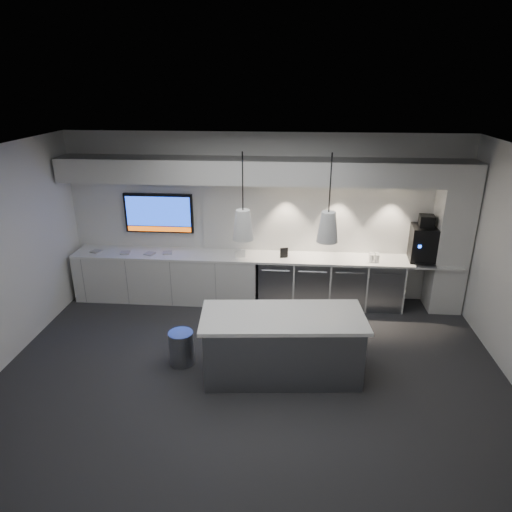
# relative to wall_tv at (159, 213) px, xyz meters

# --- Properties ---
(floor) EXTENTS (7.00, 7.00, 0.00)m
(floor) POSITION_rel_wall_tv_xyz_m (1.90, -2.45, -1.56)
(floor) COLOR #28292B
(floor) RESTS_ON ground
(ceiling) EXTENTS (7.00, 7.00, 0.00)m
(ceiling) POSITION_rel_wall_tv_xyz_m (1.90, -2.45, 1.44)
(ceiling) COLOR black
(ceiling) RESTS_ON wall_back
(wall_back) EXTENTS (7.00, 0.00, 7.00)m
(wall_back) POSITION_rel_wall_tv_xyz_m (1.90, 0.05, -0.06)
(wall_back) COLOR silver
(wall_back) RESTS_ON floor
(wall_front) EXTENTS (7.00, 0.00, 7.00)m
(wall_front) POSITION_rel_wall_tv_xyz_m (1.90, -4.95, -0.06)
(wall_front) COLOR silver
(wall_front) RESTS_ON floor
(back_counter) EXTENTS (6.80, 0.65, 0.04)m
(back_counter) POSITION_rel_wall_tv_xyz_m (1.90, -0.27, -0.68)
(back_counter) COLOR white
(back_counter) RESTS_ON left_base_cabinets
(left_base_cabinets) EXTENTS (3.30, 0.63, 0.86)m
(left_base_cabinets) POSITION_rel_wall_tv_xyz_m (0.15, -0.27, -1.13)
(left_base_cabinets) COLOR silver
(left_base_cabinets) RESTS_ON floor
(fridge_unit_a) EXTENTS (0.60, 0.61, 0.85)m
(fridge_unit_a) POSITION_rel_wall_tv_xyz_m (2.15, -0.27, -1.13)
(fridge_unit_a) COLOR gray
(fridge_unit_a) RESTS_ON floor
(fridge_unit_b) EXTENTS (0.60, 0.61, 0.85)m
(fridge_unit_b) POSITION_rel_wall_tv_xyz_m (2.78, -0.27, -1.13)
(fridge_unit_b) COLOR gray
(fridge_unit_b) RESTS_ON floor
(fridge_unit_c) EXTENTS (0.60, 0.61, 0.85)m
(fridge_unit_c) POSITION_rel_wall_tv_xyz_m (3.41, -0.27, -1.13)
(fridge_unit_c) COLOR gray
(fridge_unit_c) RESTS_ON floor
(fridge_unit_d) EXTENTS (0.60, 0.61, 0.85)m
(fridge_unit_d) POSITION_rel_wall_tv_xyz_m (4.04, -0.27, -1.13)
(fridge_unit_d) COLOR gray
(fridge_unit_d) RESTS_ON floor
(backsplash) EXTENTS (4.60, 0.03, 1.30)m
(backsplash) POSITION_rel_wall_tv_xyz_m (3.10, 0.03, -0.01)
(backsplash) COLOR silver
(backsplash) RESTS_ON wall_back
(soffit) EXTENTS (6.90, 0.60, 0.40)m
(soffit) POSITION_rel_wall_tv_xyz_m (1.90, -0.25, 0.84)
(soffit) COLOR silver
(soffit) RESTS_ON wall_back
(column) EXTENTS (0.55, 0.55, 2.60)m
(column) POSITION_rel_wall_tv_xyz_m (5.10, -0.25, -0.26)
(column) COLOR silver
(column) RESTS_ON floor
(wall_tv) EXTENTS (1.25, 0.07, 0.72)m
(wall_tv) POSITION_rel_wall_tv_xyz_m (0.00, 0.00, 0.00)
(wall_tv) COLOR black
(wall_tv) RESTS_ON wall_back
(island) EXTENTS (2.24, 1.12, 0.92)m
(island) POSITION_rel_wall_tv_xyz_m (2.32, -2.47, -1.10)
(island) COLOR gray
(island) RESTS_ON floor
(bin) EXTENTS (0.38, 0.38, 0.50)m
(bin) POSITION_rel_wall_tv_xyz_m (0.89, -2.31, -1.31)
(bin) COLOR gray
(bin) RESTS_ON floor
(coffee_machine) EXTENTS (0.48, 0.65, 0.80)m
(coffee_machine) POSITION_rel_wall_tv_xyz_m (4.66, -0.25, -0.33)
(coffee_machine) COLOR black
(coffee_machine) RESTS_ON back_counter
(sign_black) EXTENTS (0.14, 0.06, 0.18)m
(sign_black) POSITION_rel_wall_tv_xyz_m (2.28, -0.33, -0.57)
(sign_black) COLOR black
(sign_black) RESTS_ON back_counter
(sign_white) EXTENTS (0.18, 0.07, 0.14)m
(sign_white) POSITION_rel_wall_tv_xyz_m (1.52, -0.40, -0.59)
(sign_white) COLOR white
(sign_white) RESTS_ON back_counter
(cup_cluster) EXTENTS (0.16, 0.16, 0.14)m
(cup_cluster) POSITION_rel_wall_tv_xyz_m (3.82, -0.38, -0.59)
(cup_cluster) COLOR white
(cup_cluster) RESTS_ON back_counter
(tray_a) EXTENTS (0.20, 0.20, 0.02)m
(tray_a) POSITION_rel_wall_tv_xyz_m (-1.12, -0.33, -0.65)
(tray_a) COLOR #A0A0A0
(tray_a) RESTS_ON back_counter
(tray_b) EXTENTS (0.18, 0.18, 0.02)m
(tray_b) POSITION_rel_wall_tv_xyz_m (-0.57, -0.35, -0.65)
(tray_b) COLOR #A0A0A0
(tray_b) RESTS_ON back_counter
(tray_c) EXTENTS (0.20, 0.20, 0.02)m
(tray_c) POSITION_rel_wall_tv_xyz_m (-0.11, -0.36, -0.65)
(tray_c) COLOR #A0A0A0
(tray_c) RESTS_ON back_counter
(tray_d) EXTENTS (0.19, 0.19, 0.02)m
(tray_d) POSITION_rel_wall_tv_xyz_m (0.19, -0.29, -0.65)
(tray_d) COLOR #A0A0A0
(tray_d) RESTS_ON back_counter
(pendant_left) EXTENTS (0.26, 0.26, 1.07)m
(pendant_left) POSITION_rel_wall_tv_xyz_m (1.81, -2.47, 0.59)
(pendant_left) COLOR silver
(pendant_left) RESTS_ON ceiling
(pendant_right) EXTENTS (0.26, 0.26, 1.07)m
(pendant_right) POSITION_rel_wall_tv_xyz_m (2.84, -2.47, 0.59)
(pendant_right) COLOR silver
(pendant_right) RESTS_ON ceiling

